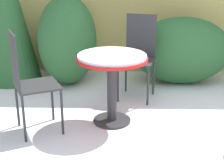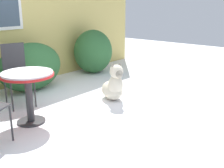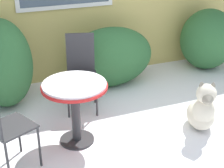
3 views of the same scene
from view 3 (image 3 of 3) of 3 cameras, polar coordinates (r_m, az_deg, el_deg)
The scene contains 8 objects.
ground_plane at distance 3.78m, azimuth 3.48°, elevation -11.21°, with size 16.00×16.00×0.00m, color white.
shrub_left at distance 4.68m, azimuth -17.77°, elevation 3.29°, with size 0.77×0.98×1.18m.
shrub_middle at distance 5.06m, azimuth -0.28°, elevation 4.46°, with size 1.31×0.67×0.90m.
shrub_right at distance 5.93m, azimuth 15.62°, elevation 7.19°, with size 0.92×0.86×1.00m.
patio_table at distance 3.68m, azimuth -6.19°, elevation -2.03°, with size 0.71×0.71×0.72m.
patio_chair_near_table at distance 4.41m, azimuth -5.16°, elevation 2.42°, with size 0.48×0.48×0.99m.
patio_chair_far_side at distance 3.38m, azimuth -17.77°, elevation -6.28°, with size 0.52×0.52×0.99m.
dog at distance 4.17m, azimuth 14.73°, elevation -4.32°, with size 0.52×0.68×0.66m.
Camera 3 is at (-1.35, -2.73, 2.23)m, focal length 55.00 mm.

